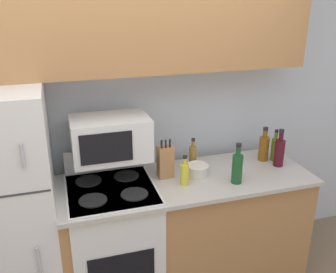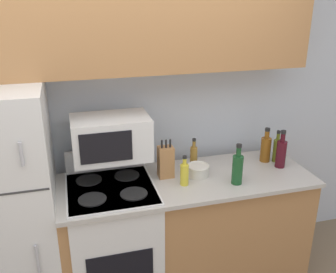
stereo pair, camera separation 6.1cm
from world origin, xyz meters
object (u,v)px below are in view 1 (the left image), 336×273
(bottle_wine_red, at_px, (279,152))
(bottle_wine_green, at_px, (237,167))
(bottle_vinegar, at_px, (193,156))
(refrigerator, at_px, (0,213))
(bottle_olive_oil, at_px, (275,148))
(bottle_whiskey, at_px, (264,147))
(stove, at_px, (114,242))
(bowl, at_px, (198,170))
(bottle_cooking_spray, at_px, (185,173))
(knife_block, at_px, (165,162))
(microwave, at_px, (111,138))

(bottle_wine_red, height_order, bottle_wine_green, same)
(bottle_vinegar, bearing_deg, refrigerator, -175.52)
(bottle_olive_oil, xyz_separation_m, bottle_wine_red, (-0.02, -0.10, 0.02))
(bottle_whiskey, distance_m, bottle_vinegar, 0.59)
(stove, distance_m, bottle_vinegar, 0.87)
(bowl, bearing_deg, stove, -178.34)
(refrigerator, bearing_deg, bottle_wine_green, -7.69)
(bottle_wine_red, height_order, bottle_whiskey, bottle_wine_red)
(bowl, bearing_deg, bottle_cooking_spray, -143.22)
(bottle_wine_green, relative_size, bottle_vinegar, 1.25)
(refrigerator, xyz_separation_m, bottle_cooking_spray, (1.24, -0.14, 0.17))
(stove, bearing_deg, bottle_wine_green, -10.79)
(stove, distance_m, knife_block, 0.70)
(bowl, relative_size, bottle_wine_red, 0.56)
(microwave, relative_size, knife_block, 1.82)
(knife_block, relative_size, bottle_cooking_spray, 1.34)
(bowl, relative_size, bottle_whiskey, 0.60)
(microwave, distance_m, bottle_cooking_spray, 0.57)
(refrigerator, relative_size, bottle_cooking_spray, 7.64)
(stove, bearing_deg, microwave, 74.55)
(refrigerator, height_order, bottle_wine_green, refrigerator)
(refrigerator, xyz_separation_m, bottle_wine_red, (2.04, -0.06, 0.20))
(microwave, bearing_deg, bottle_olive_oil, -1.78)
(bowl, height_order, bottle_olive_oil, bottle_olive_oil)
(microwave, bearing_deg, refrigerator, -173.78)
(bowl, distance_m, bottle_wine_green, 0.30)
(microwave, distance_m, bottle_wine_red, 1.30)
(bottle_whiskey, bearing_deg, bottle_cooking_spray, -164.52)
(refrigerator, bearing_deg, knife_block, 0.98)
(bottle_olive_oil, relative_size, bottle_wine_red, 0.87)
(stove, xyz_separation_m, bottle_olive_oil, (1.34, 0.09, 0.55))
(refrigerator, xyz_separation_m, bottle_wine_green, (1.60, -0.22, 0.20))
(refrigerator, bearing_deg, bottle_whiskey, 2.03)
(refrigerator, bearing_deg, bottle_olive_oil, 1.20)
(microwave, relative_size, bottle_whiskey, 1.91)
(stove, relative_size, bottle_olive_oil, 4.22)
(knife_block, height_order, bottle_wine_red, bottle_wine_red)
(refrigerator, distance_m, bottle_vinegar, 1.41)
(bottle_wine_red, height_order, bottle_vinegar, bottle_wine_red)
(bowl, xyz_separation_m, bottle_olive_oil, (0.69, 0.07, 0.06))
(stove, relative_size, bottle_wine_red, 3.66)
(refrigerator, height_order, bottle_olive_oil, refrigerator)
(refrigerator, height_order, bottle_wine_red, refrigerator)
(bottle_cooking_spray, bearing_deg, bottle_wine_green, -12.49)
(refrigerator, bearing_deg, bottle_cooking_spray, -6.26)
(stove, height_order, microwave, microwave)
(bottle_wine_red, relative_size, bottle_cooking_spray, 1.36)
(stove, bearing_deg, bottle_olive_oil, 3.99)
(microwave, relative_size, bottle_olive_oil, 2.06)
(bottle_whiskey, distance_m, bottle_wine_green, 0.48)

